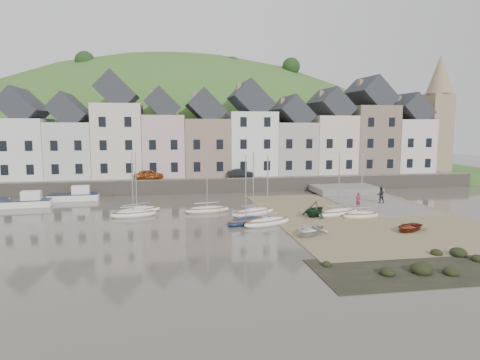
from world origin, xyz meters
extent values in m
plane|color=#494339|center=(0.00, 0.00, 0.00)|extent=(160.00, 160.00, 0.00)
cube|color=#396026|center=(0.00, 32.00, 0.75)|extent=(90.00, 30.00, 1.50)
cube|color=slate|center=(0.00, 20.50, 1.55)|extent=(70.00, 7.00, 0.10)
cube|color=slate|center=(0.00, 17.00, 0.90)|extent=(70.00, 1.20, 1.80)
cube|color=#7F6C4D|center=(11.00, 0.00, 0.03)|extent=(18.00, 26.00, 0.06)
cube|color=slate|center=(15.00, 8.00, 0.06)|extent=(8.00, 18.00, 0.12)
ellipsoid|color=#396026|center=(-5.00, 60.00, -18.00)|extent=(134.40, 84.00, 84.00)
cylinder|color=#382619|center=(-22.00, 48.00, 18.00)|extent=(0.50, 0.50, 3.00)
sphere|color=#213D19|center=(-22.00, 48.00, 20.50)|extent=(3.60, 3.60, 3.60)
cylinder|color=#382619|center=(-8.00, 52.00, 18.00)|extent=(0.50, 0.50, 3.00)
sphere|color=#213D19|center=(-8.00, 52.00, 20.50)|extent=(3.60, 3.60, 3.60)
cylinder|color=#382619|center=(6.00, 50.00, 18.00)|extent=(0.50, 0.50, 3.00)
sphere|color=#213D19|center=(6.00, 50.00, 20.50)|extent=(3.60, 3.60, 3.60)
cylinder|color=#382619|center=(18.00, 49.00, 18.00)|extent=(0.50, 0.50, 3.00)
sphere|color=#213D19|center=(18.00, 49.00, 20.50)|extent=(3.60, 3.60, 3.60)
cube|color=silver|center=(-26.00, 24.00, 5.50)|extent=(6.00, 8.00, 8.00)
cube|color=gray|center=(-27.50, 24.00, 12.52)|extent=(0.60, 0.90, 1.40)
cube|color=silver|center=(-20.05, 24.00, 5.25)|extent=(5.80, 8.00, 7.50)
cube|color=gray|center=(-21.50, 24.00, 11.92)|extent=(0.60, 0.90, 1.40)
cube|color=beige|center=(-13.90, 24.00, 6.50)|extent=(6.40, 8.00, 10.00)
cube|color=gray|center=(-15.50, 24.00, 14.73)|extent=(0.60, 0.90, 1.40)
cube|color=#C5A6A3|center=(-7.85, 24.00, 5.75)|extent=(5.60, 8.00, 8.50)
cube|color=gray|center=(-9.25, 24.00, 12.82)|extent=(0.60, 0.90, 1.40)
cube|color=#886E5E|center=(-1.90, 24.00, 5.50)|extent=(6.20, 8.00, 8.00)
cube|color=gray|center=(-3.45, 24.00, 12.62)|extent=(0.60, 0.90, 1.40)
cube|color=white|center=(4.55, 24.00, 6.00)|extent=(6.60, 8.00, 9.00)
cube|color=gray|center=(2.90, 24.00, 13.83)|extent=(0.60, 0.90, 1.40)
cube|color=#A9A59A|center=(10.80, 24.00, 5.25)|extent=(5.80, 8.00, 7.50)
cube|color=gray|center=(9.35, 24.00, 11.92)|extent=(0.60, 0.90, 1.40)
cube|color=beige|center=(16.75, 24.00, 5.75)|extent=(6.00, 8.00, 8.50)
cube|color=gray|center=(15.25, 24.00, 13.02)|extent=(0.60, 0.90, 1.40)
cube|color=#7B6858|center=(23.00, 24.00, 6.50)|extent=(6.40, 8.00, 10.00)
cube|color=gray|center=(21.40, 24.00, 14.73)|extent=(0.60, 0.90, 1.40)
cube|color=silver|center=(29.15, 24.00, 5.50)|extent=(5.80, 8.00, 8.00)
cube|color=gray|center=(27.70, 24.00, 12.42)|extent=(0.60, 0.90, 1.40)
cube|color=#997F60|center=(34.55, 24.00, 7.50)|extent=(3.50, 3.50, 12.00)
cone|color=#997F60|center=(34.55, 24.00, 16.50)|extent=(4.00, 4.00, 6.00)
ellipsoid|color=white|center=(-10.51, 5.09, 0.20)|extent=(5.28, 4.07, 0.84)
ellipsoid|color=brown|center=(-10.51, 5.09, 0.42)|extent=(4.84, 3.73, 0.20)
cylinder|color=#B2B5B7|center=(-10.51, 5.09, 3.30)|extent=(0.10, 0.10, 5.60)
cylinder|color=#B2B5B7|center=(-10.51, 5.09, 0.95)|extent=(2.51, 1.61, 0.08)
ellipsoid|color=white|center=(-10.75, 3.76, 0.20)|extent=(4.55, 2.34, 0.84)
ellipsoid|color=brown|center=(-10.75, 3.76, 0.42)|extent=(4.18, 2.13, 0.20)
cylinder|color=#B2B5B7|center=(-10.75, 3.76, 3.30)|extent=(0.10, 0.10, 5.60)
cylinder|color=#B2B5B7|center=(-10.75, 3.76, 0.95)|extent=(2.35, 0.56, 0.08)
ellipsoid|color=beige|center=(-3.58, 4.62, 0.20)|extent=(4.81, 2.21, 0.84)
ellipsoid|color=brown|center=(-3.58, 4.62, 0.42)|extent=(4.42, 2.01, 0.20)
cylinder|color=#B2B5B7|center=(-3.58, 4.62, 3.30)|extent=(0.10, 0.10, 5.60)
cylinder|color=#B2B5B7|center=(-3.58, 4.62, 0.95)|extent=(2.53, 0.48, 0.08)
ellipsoid|color=white|center=(0.73, 2.63, 0.20)|extent=(5.10, 3.49, 0.84)
ellipsoid|color=brown|center=(0.73, 2.63, 0.42)|extent=(4.69, 3.20, 0.20)
cylinder|color=#B2B5B7|center=(0.73, 2.63, 3.30)|extent=(0.10, 0.10, 5.60)
cylinder|color=#B2B5B7|center=(0.73, 2.63, 0.95)|extent=(2.48, 1.25, 0.08)
ellipsoid|color=white|center=(1.07, -1.83, 0.20)|extent=(5.00, 3.22, 0.84)
ellipsoid|color=brown|center=(1.07, -1.83, 0.42)|extent=(4.59, 2.95, 0.20)
cylinder|color=#B2B5B7|center=(1.07, -1.83, 3.30)|extent=(0.10, 0.10, 5.60)
cylinder|color=#B2B5B7|center=(1.07, -1.83, 0.95)|extent=(2.46, 1.08, 0.08)
ellipsoid|color=#121D39|center=(-0.71, -1.05, 0.20)|extent=(4.36, 3.61, 0.84)
ellipsoid|color=brown|center=(-0.71, -1.05, 0.42)|extent=(4.00, 3.30, 0.20)
cylinder|color=#B2B5B7|center=(-0.71, -1.05, 3.30)|extent=(0.10, 0.10, 5.60)
cylinder|color=#B2B5B7|center=(-0.71, -1.05, 0.95)|extent=(1.99, 1.37, 0.08)
ellipsoid|color=white|center=(8.84, 1.06, 0.20)|extent=(5.15, 3.19, 0.84)
ellipsoid|color=brown|center=(8.84, 1.06, 0.42)|extent=(4.73, 2.91, 0.20)
cylinder|color=#B2B5B7|center=(8.84, 1.06, 3.30)|extent=(0.10, 0.10, 5.60)
cylinder|color=#B2B5B7|center=(8.84, 1.06, 0.95)|extent=(2.56, 1.06, 0.08)
ellipsoid|color=beige|center=(10.48, -0.43, 0.20)|extent=(3.72, 1.71, 0.84)
ellipsoid|color=brown|center=(10.48, -0.43, 0.42)|extent=(3.43, 1.55, 0.20)
cylinder|color=#B2B5B7|center=(10.48, -0.43, 3.30)|extent=(0.10, 0.10, 5.60)
cylinder|color=#B2B5B7|center=(10.48, -0.43, 0.95)|extent=(2.01, 0.20, 0.08)
cube|color=white|center=(-22.65, 10.73, 0.35)|extent=(5.63, 2.07, 0.70)
cube|color=#121D39|center=(-22.65, 10.73, 0.72)|extent=(5.53, 2.12, 0.08)
cube|color=white|center=(-21.82, 10.67, 1.20)|extent=(2.01, 1.33, 1.00)
cube|color=white|center=(-18.22, 14.09, 0.35)|extent=(5.63, 1.96, 0.70)
cube|color=#121D39|center=(-18.22, 14.09, 0.72)|extent=(5.52, 2.00, 0.08)
cube|color=white|center=(-17.38, 14.05, 1.20)|extent=(2.00, 1.29, 1.00)
imported|color=silver|center=(3.50, -5.89, 0.41)|extent=(4.11, 4.08, 0.70)
imported|color=#16321D|center=(6.17, 0.40, 0.80)|extent=(3.71, 3.61, 1.49)
imported|color=maroon|center=(11.97, -6.13, 0.38)|extent=(3.75, 3.45, 0.63)
imported|color=maroon|center=(12.14, 3.79, 0.91)|extent=(0.65, 0.51, 1.58)
imported|color=black|center=(15.78, 5.87, 1.02)|extent=(1.03, 0.90, 1.79)
imported|color=#903D15|center=(-9.79, 19.50, 2.24)|extent=(4.04, 2.55, 1.28)
imported|color=black|center=(2.44, 19.50, 2.19)|extent=(3.65, 1.46, 1.18)
cube|color=black|center=(8.00, -15.00, 0.03)|extent=(14.00, 6.00, 0.05)
ellipsoid|color=black|center=(11.54, -12.89, 0.22)|extent=(1.09, 1.20, 0.71)
ellipsoid|color=black|center=(8.66, -16.13, 0.18)|extent=(0.88, 0.96, 0.57)
ellipsoid|color=black|center=(12.03, -14.11, 0.16)|extent=(0.81, 0.89, 0.52)
ellipsoid|color=black|center=(10.21, -12.48, 0.16)|extent=(0.79, 0.87, 0.51)
ellipsoid|color=black|center=(7.10, -15.57, 0.24)|extent=(1.19, 1.31, 0.77)
ellipsoid|color=black|center=(7.65, -15.02, 0.19)|extent=(0.94, 1.03, 0.61)
ellipsoid|color=black|center=(2.09, -13.40, 0.12)|extent=(0.60, 0.66, 0.39)
ellipsoid|color=black|center=(5.00, -15.51, 0.18)|extent=(0.89, 0.97, 0.58)
camera|label=1|loc=(-7.60, -37.97, 8.71)|focal=32.35mm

